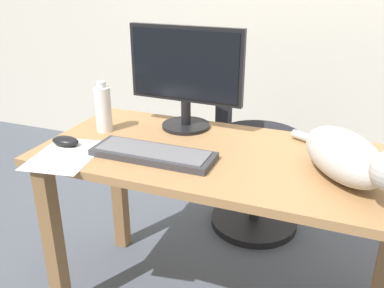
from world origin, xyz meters
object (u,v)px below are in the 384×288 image
office_chair (248,157)px  monitor (186,74)px  cat (348,157)px  water_bottle (103,109)px  computer_mouse (65,141)px  keyboard (153,154)px

office_chair → monitor: (-0.17, -0.48, 0.54)m
cat → water_bottle: (-0.94, 0.10, 0.01)m
computer_mouse → water_bottle: size_ratio=0.53×
keyboard → computer_mouse: bearing=-175.8°
keyboard → cat: size_ratio=0.84×
monitor → keyboard: 0.38m
monitor → keyboard: (0.01, -0.32, -0.21)m
computer_mouse → office_chair: bearing=58.1°
office_chair → cat: size_ratio=1.81×
keyboard → water_bottle: 0.35m
keyboard → office_chair: bearing=78.7°
monitor → cat: monitor is taller
keyboard → water_bottle: water_bottle is taller
cat → office_chair: bearing=123.3°
monitor → computer_mouse: monitor is taller
monitor → office_chair: bearing=70.9°
water_bottle → cat: bearing=-5.8°
monitor → water_bottle: monitor is taller
monitor → keyboard: monitor is taller
computer_mouse → monitor: bearing=44.9°
monitor → keyboard: size_ratio=1.09×
office_chair → keyboard: bearing=-101.3°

